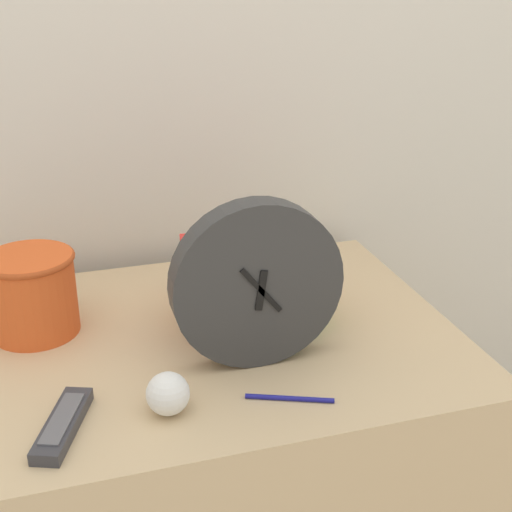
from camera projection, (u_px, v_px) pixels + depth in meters
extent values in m
cube|color=silver|center=(125.00, 52.00, 1.48)|extent=(6.00, 0.04, 2.40)
cube|color=tan|center=(181.00, 499.00, 1.45)|extent=(1.04, 0.69, 0.74)
cylinder|color=#333333|center=(257.00, 284.00, 1.18)|extent=(0.29, 0.05, 0.29)
cylinder|color=silver|center=(259.00, 288.00, 1.16)|extent=(0.26, 0.01, 0.26)
cube|color=black|center=(261.00, 290.00, 1.15)|extent=(0.02, 0.01, 0.07)
cube|color=black|center=(261.00, 290.00, 1.15)|extent=(0.07, 0.01, 0.09)
cylinder|color=black|center=(261.00, 290.00, 1.15)|extent=(0.01, 0.01, 0.01)
cube|color=green|center=(267.00, 308.00, 1.37)|extent=(0.18, 0.16, 0.04)
cube|color=orange|center=(255.00, 289.00, 1.37)|extent=(0.23, 0.14, 0.02)
cube|color=#7A3899|center=(255.00, 281.00, 1.35)|extent=(0.24, 0.18, 0.03)
cube|color=white|center=(263.00, 269.00, 1.35)|extent=(0.22, 0.13, 0.02)
cube|color=red|center=(248.00, 256.00, 1.32)|extent=(0.26, 0.19, 0.04)
cylinder|color=#E05623|center=(32.00, 294.00, 1.29)|extent=(0.16, 0.16, 0.15)
torus|color=#B3451C|center=(27.00, 259.00, 1.27)|extent=(0.17, 0.17, 0.01)
cube|color=#333338|center=(63.00, 425.00, 1.05)|extent=(0.10, 0.17, 0.02)
cube|color=#59595E|center=(62.00, 418.00, 1.04)|extent=(0.07, 0.13, 0.00)
sphere|color=white|center=(168.00, 394.00, 1.08)|extent=(0.07, 0.07, 0.07)
cylinder|color=navy|center=(290.00, 398.00, 1.12)|extent=(0.13, 0.06, 0.01)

